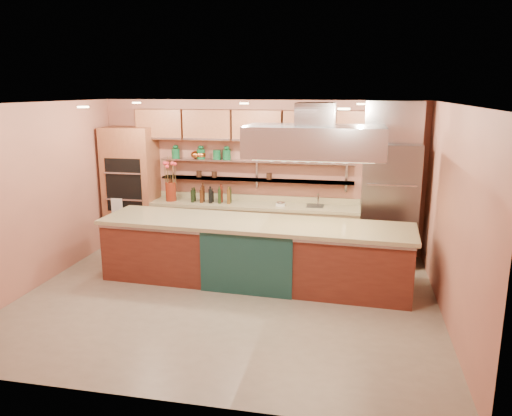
% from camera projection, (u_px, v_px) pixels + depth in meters
% --- Properties ---
extents(floor, '(6.00, 5.00, 0.02)m').
position_uv_depth(floor, '(227.00, 299.00, 7.29)').
color(floor, gray).
rests_on(floor, ground).
extents(ceiling, '(6.00, 5.00, 0.02)m').
position_uv_depth(ceiling, '(224.00, 103.00, 6.64)').
color(ceiling, black).
rests_on(ceiling, wall_back).
extents(wall_back, '(6.00, 0.04, 2.80)m').
position_uv_depth(wall_back, '(260.00, 176.00, 9.35)').
color(wall_back, '#AF6A53').
rests_on(wall_back, floor).
extents(wall_front, '(6.00, 0.04, 2.80)m').
position_uv_depth(wall_front, '(156.00, 266.00, 4.58)').
color(wall_front, '#AF6A53').
rests_on(wall_front, floor).
extents(wall_left, '(0.04, 5.00, 2.80)m').
position_uv_depth(wall_left, '(34.00, 197.00, 7.54)').
color(wall_left, '#AF6A53').
rests_on(wall_left, floor).
extents(wall_right, '(0.04, 5.00, 2.80)m').
position_uv_depth(wall_right, '(452.00, 216.00, 6.39)').
color(wall_right, '#AF6A53').
rests_on(wall_right, floor).
extents(oven_stack, '(0.95, 0.64, 2.30)m').
position_uv_depth(oven_stack, '(132.00, 187.00, 9.57)').
color(oven_stack, '#965536').
rests_on(oven_stack, floor).
extents(refrigerator, '(0.95, 0.72, 2.10)m').
position_uv_depth(refrigerator, '(389.00, 204.00, 8.63)').
color(refrigerator, gray).
rests_on(refrigerator, floor).
extents(back_counter, '(3.84, 0.64, 0.93)m').
position_uv_depth(back_counter, '(254.00, 228.00, 9.29)').
color(back_counter, tan).
rests_on(back_counter, floor).
extents(wall_shelf_lower, '(3.60, 0.26, 0.03)m').
position_uv_depth(wall_shelf_lower, '(256.00, 180.00, 9.25)').
color(wall_shelf_lower, '#ACAEB3').
rests_on(wall_shelf_lower, wall_back).
extents(wall_shelf_upper, '(3.60, 0.26, 0.03)m').
position_uv_depth(wall_shelf_upper, '(256.00, 161.00, 9.16)').
color(wall_shelf_upper, '#ACAEB3').
rests_on(wall_shelf_upper, wall_back).
extents(upper_cabinets, '(4.60, 0.36, 0.55)m').
position_uv_depth(upper_cabinets, '(258.00, 126.00, 8.96)').
color(upper_cabinets, '#965536').
rests_on(upper_cabinets, wall_back).
extents(range_hood, '(2.00, 1.00, 0.45)m').
position_uv_depth(range_hood, '(315.00, 141.00, 7.23)').
color(range_hood, '#ACAEB3').
rests_on(range_hood, ceiling).
extents(ceiling_downlights, '(4.00, 2.80, 0.02)m').
position_uv_depth(ceiling_downlights, '(228.00, 105.00, 6.84)').
color(ceiling_downlights, '#FFE5A5').
rests_on(ceiling_downlights, ceiling).
extents(island, '(4.80, 1.26, 0.99)m').
position_uv_depth(island, '(254.00, 252.00, 7.81)').
color(island, maroon).
rests_on(island, floor).
extents(flower_vase, '(0.24, 0.24, 0.35)m').
position_uv_depth(flower_vase, '(171.00, 192.00, 9.40)').
color(flower_vase, maroon).
rests_on(flower_vase, back_counter).
extents(oil_bottle_cluster, '(0.84, 0.55, 0.26)m').
position_uv_depth(oil_bottle_cluster, '(211.00, 196.00, 9.26)').
color(oil_bottle_cluster, black).
rests_on(oil_bottle_cluster, back_counter).
extents(kitchen_scale, '(0.19, 0.17, 0.09)m').
position_uv_depth(kitchen_scale, '(281.00, 203.00, 9.03)').
color(kitchen_scale, beige).
rests_on(kitchen_scale, back_counter).
extents(bar_faucet, '(0.03, 0.03, 0.24)m').
position_uv_depth(bar_faucet, '(318.00, 200.00, 8.97)').
color(bar_faucet, silver).
rests_on(bar_faucet, back_counter).
extents(copper_kettle, '(0.21, 0.21, 0.14)m').
position_uv_depth(copper_kettle, '(196.00, 155.00, 9.37)').
color(copper_kettle, '#BF6A2C').
rests_on(copper_kettle, wall_shelf_upper).
extents(green_canister, '(0.17, 0.17, 0.17)m').
position_uv_depth(green_canister, '(217.00, 155.00, 9.29)').
color(green_canister, '#104C27').
rests_on(green_canister, wall_shelf_upper).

